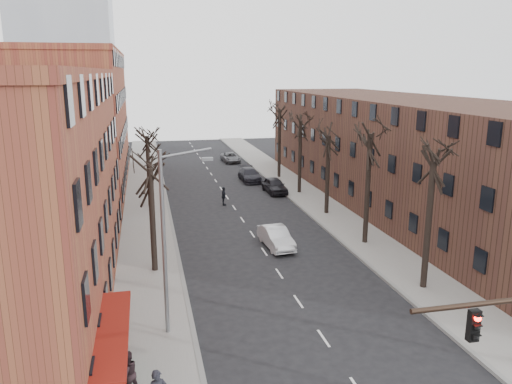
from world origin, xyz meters
TOP-DOWN VIEW (x-y plane):
  - sidewalk_left at (-8.00, 35.00)m, footprint 4.00×90.00m
  - sidewalk_right at (8.00, 35.00)m, footprint 4.00×90.00m
  - building_left_far at (-16.00, 44.00)m, footprint 12.00×28.00m
  - building_right at (16.00, 30.00)m, footprint 12.00×50.00m
  - tree_right_b at (7.60, 12.00)m, footprint 5.20×5.20m
  - tree_right_c at (7.60, 20.00)m, footprint 5.20×5.20m
  - tree_right_d at (7.60, 28.00)m, footprint 5.20×5.20m
  - tree_right_e at (7.60, 36.00)m, footprint 5.20×5.20m
  - tree_right_f at (7.60, 44.00)m, footprint 5.20×5.20m
  - tree_left_a at (-7.60, 18.00)m, footprint 5.20×5.20m
  - tree_left_b at (-7.60, 34.00)m, footprint 5.20×5.20m
  - streetlight at (-7.03, 10.00)m, footprint 2.45×0.22m
  - silver_sedan at (1.05, 20.79)m, footprint 1.89×4.57m
  - parked_car_near at (5.16, 36.84)m, footprint 2.11×4.71m
  - parked_car_mid at (3.80, 43.05)m, footprint 2.08×5.05m
  - parked_car_far at (3.80, 55.80)m, footprint 2.37×4.73m
  - pedestrian_b at (-8.92, 5.49)m, footprint 1.11×1.04m
  - pedestrian_crossing at (-0.81, 33.04)m, footprint 0.55×1.08m

SIDE VIEW (x-z plane):
  - tree_right_b at x=7.60m, z-range -5.40..5.40m
  - tree_right_c at x=7.60m, z-range -5.80..5.80m
  - tree_right_d at x=7.60m, z-range -5.00..5.00m
  - tree_right_e at x=7.60m, z-range -5.40..5.40m
  - tree_right_f at x=7.60m, z-range -5.80..5.80m
  - tree_left_a at x=-7.60m, z-range -4.75..4.75m
  - tree_left_b at x=-7.60m, z-range -4.75..4.75m
  - sidewalk_left at x=-8.00m, z-range 0.00..0.15m
  - sidewalk_right at x=8.00m, z-range 0.00..0.15m
  - parked_car_far at x=3.80m, z-range 0.00..1.28m
  - parked_car_mid at x=3.80m, z-range 0.00..1.46m
  - silver_sedan at x=1.05m, z-range 0.00..1.47m
  - parked_car_near at x=5.16m, z-range 0.00..1.57m
  - pedestrian_crossing at x=-0.81m, z-range 0.00..1.77m
  - pedestrian_b at x=-8.92m, z-range 0.15..1.96m
  - building_right at x=16.00m, z-range 0.00..10.00m
  - streetlight at x=-7.03m, z-range 0.50..9.53m
  - building_left_far at x=-16.00m, z-range 0.00..14.00m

